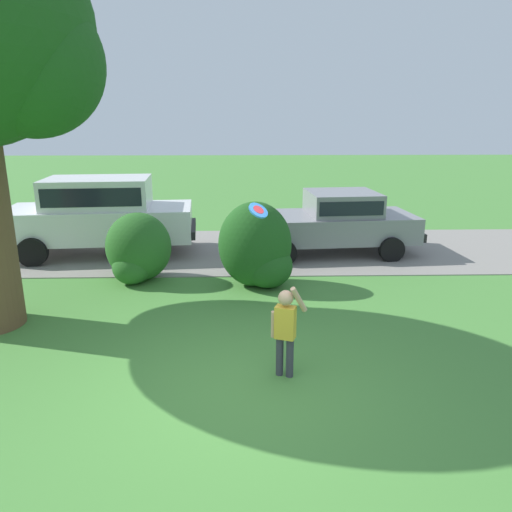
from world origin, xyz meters
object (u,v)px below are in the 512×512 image
frisbee (258,210)px  parked_suv (100,212)px  child_thrower (285,326)px  parked_sedan (333,220)px

frisbee → parked_suv: bearing=124.2°
child_thrower → parked_sedan: bearing=74.5°
parked_suv → child_thrower: parked_suv is taller
parked_sedan → parked_suv: parked_suv is taller
child_thrower → frisbee: (-0.34, 0.58, 1.42)m
parked_sedan → frisbee: 6.05m
frisbee → child_thrower: bearing=-59.5°
parked_sedan → child_thrower: (-1.70, -6.13, -0.13)m
child_thrower → frisbee: size_ratio=4.11×
child_thrower → parked_suv: bearing=123.8°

